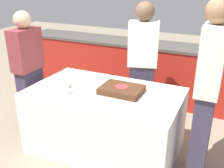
{
  "coord_description": "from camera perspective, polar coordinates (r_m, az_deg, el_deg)",
  "views": [
    {
      "loc": [
        1.19,
        -2.31,
        1.89
      ],
      "look_at": [
        0.09,
        0.0,
        0.83
      ],
      "focal_mm": 42.0,
      "sensor_mm": 36.0,
      "label": 1
    }
  ],
  "objects": [
    {
      "name": "dining_table",
      "position": [
        3.01,
        -1.62,
        -7.9
      ],
      "size": [
        1.65,
        0.97,
        0.73
      ],
      "color": "silver",
      "rests_on": "ground_plane"
    },
    {
      "name": "utensil_pile",
      "position": [
        2.51,
        -4.05,
        -4.85
      ],
      "size": [
        0.12,
        0.11,
        0.02
      ],
      "color": "white",
      "rests_on": "dining_table"
    },
    {
      "name": "plate_stack",
      "position": [
        2.98,
        -11.1,
        0.03
      ],
      "size": [
        0.19,
        0.19,
        0.09
      ],
      "color": "white",
      "rests_on": "dining_table"
    },
    {
      "name": "cake",
      "position": [
        2.79,
        2.1,
        -1.26
      ],
      "size": [
        0.48,
        0.37,
        0.07
      ],
      "color": "#B7B2AD",
      "rests_on": "dining_table"
    },
    {
      "name": "wine_glass",
      "position": [
        2.76,
        -10.53,
        -0.14
      ],
      "size": [
        0.06,
        0.06,
        0.18
      ],
      "color": "white",
      "rests_on": "dining_table"
    },
    {
      "name": "person_seated_right",
      "position": [
        2.51,
        20.03,
        -1.6
      ],
      "size": [
        0.22,
        0.36,
        1.74
      ],
      "rotation": [
        0.0,
        0.0,
        -1.57
      ],
      "color": "#383347",
      "rests_on": "ground_plane"
    },
    {
      "name": "back_counter",
      "position": [
        4.29,
        7.81,
        2.85
      ],
      "size": [
        4.4,
        0.58,
        0.92
      ],
      "color": "#A82319",
      "rests_on": "ground_plane"
    },
    {
      "name": "person_seated_left",
      "position": [
        3.39,
        -17.64,
        2.5
      ],
      "size": [
        0.2,
        0.39,
        1.53
      ],
      "rotation": [
        0.0,
        0.0,
        1.57
      ],
      "color": "#383347",
      "rests_on": "ground_plane"
    },
    {
      "name": "person_cutting_cake",
      "position": [
        3.34,
        6.65,
        4.35
      ],
      "size": [
        0.4,
        0.29,
        1.62
      ],
      "rotation": [
        0.0,
        0.0,
        -2.88
      ],
      "color": "#383347",
      "rests_on": "ground_plane"
    },
    {
      "name": "side_plate_near_cake",
      "position": [
        3.09,
        4.0,
        0.44
      ],
      "size": [
        0.22,
        0.22,
        0.0
      ],
      "color": "white",
      "rests_on": "dining_table"
    },
    {
      "name": "ground_plane",
      "position": [
        3.21,
        -1.55,
        -13.53
      ],
      "size": [
        14.0,
        14.0,
        0.0
      ],
      "primitive_type": "plane",
      "color": "gray"
    },
    {
      "name": "side_plate_right_edge",
      "position": [
        2.67,
        11.13,
        -3.6
      ],
      "size": [
        0.22,
        0.22,
        0.0
      ],
      "color": "white",
      "rests_on": "dining_table"
    }
  ]
}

